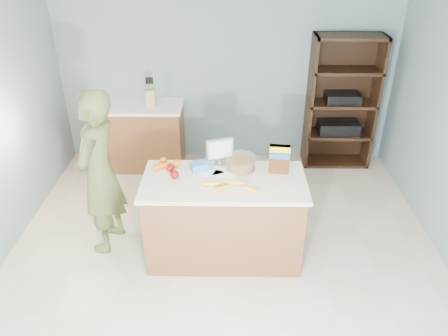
{
  "coord_description": "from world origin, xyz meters",
  "views": [
    {
      "loc": [
        0.05,
        -3.23,
        3.05
      ],
      "look_at": [
        0.0,
        0.35,
        1.0
      ],
      "focal_mm": 35.0,
      "sensor_mm": 36.0,
      "label": 1
    }
  ],
  "objects_px": {
    "counter_peninsula": "(224,221)",
    "shelving_unit": "(340,104)",
    "person": "(100,174)",
    "cereal_box": "(279,157)",
    "tv": "(220,150)"
  },
  "relations": [
    {
      "from": "shelving_unit",
      "to": "tv",
      "type": "bearing_deg",
      "value": -132.43
    },
    {
      "from": "shelving_unit",
      "to": "counter_peninsula",
      "type": "bearing_deg",
      "value": -127.11
    },
    {
      "from": "shelving_unit",
      "to": "person",
      "type": "distance_m",
      "value": 3.36
    },
    {
      "from": "person",
      "to": "counter_peninsula",
      "type": "bearing_deg",
      "value": 93.03
    },
    {
      "from": "person",
      "to": "cereal_box",
      "type": "bearing_deg",
      "value": 100.04
    },
    {
      "from": "shelving_unit",
      "to": "person",
      "type": "height_order",
      "value": "shelving_unit"
    },
    {
      "from": "shelving_unit",
      "to": "tv",
      "type": "distance_m",
      "value": 2.37
    },
    {
      "from": "cereal_box",
      "to": "person",
      "type": "bearing_deg",
      "value": 179.52
    },
    {
      "from": "person",
      "to": "tv",
      "type": "relative_size",
      "value": 6.12
    },
    {
      "from": "cereal_box",
      "to": "tv",
      "type": "bearing_deg",
      "value": 164.71
    },
    {
      "from": "counter_peninsula",
      "to": "cereal_box",
      "type": "xyz_separation_m",
      "value": [
        0.53,
        0.15,
        0.65
      ]
    },
    {
      "from": "tv",
      "to": "cereal_box",
      "type": "distance_m",
      "value": 0.6
    },
    {
      "from": "counter_peninsula",
      "to": "shelving_unit",
      "type": "height_order",
      "value": "shelving_unit"
    },
    {
      "from": "person",
      "to": "cereal_box",
      "type": "relative_size",
      "value": 5.92
    },
    {
      "from": "tv",
      "to": "person",
      "type": "bearing_deg",
      "value": -173.16
    }
  ]
}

